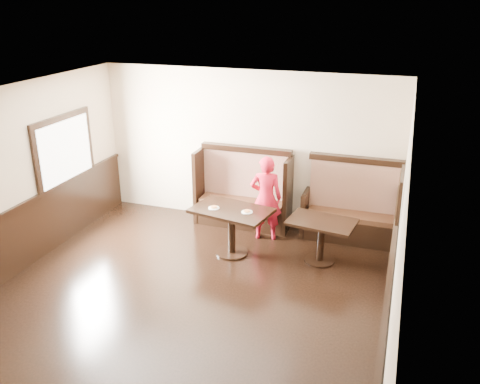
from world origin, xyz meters
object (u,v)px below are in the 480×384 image
at_px(booth_main, 244,197).
at_px(table_neighbor, 321,231).
at_px(table_main, 232,220).
at_px(booth_neighbor, 351,213).
at_px(child, 266,198).

distance_m(booth_main, table_neighbor, 1.89).
bearing_deg(booth_main, table_main, -81.17).
xyz_separation_m(booth_main, booth_neighbor, (1.95, -0.00, -0.05)).
xyz_separation_m(booth_main, child, (0.55, -0.46, 0.22)).
bearing_deg(child, booth_neighbor, -174.01).
height_order(table_main, table_neighbor, table_main).
relative_size(booth_main, child, 1.17).
bearing_deg(table_neighbor, child, 161.17).
distance_m(booth_neighbor, table_neighbor, 1.06).
relative_size(table_main, child, 0.91).
height_order(booth_neighbor, table_main, booth_neighbor).
bearing_deg(booth_main, child, -40.14).
distance_m(booth_neighbor, table_main, 2.13).
bearing_deg(booth_main, booth_neighbor, -0.05).
bearing_deg(booth_neighbor, table_main, -145.97).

